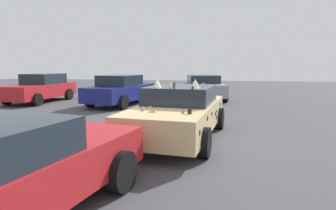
# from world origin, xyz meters

# --- Properties ---
(ground_plane) EXTENTS (60.00, 60.00, 0.00)m
(ground_plane) POSITION_xyz_m (0.00, 0.00, 0.00)
(ground_plane) COLOR #47474C
(art_car_decorated) EXTENTS (4.85, 2.48, 1.63)m
(art_car_decorated) POSITION_xyz_m (0.04, -0.00, 0.71)
(art_car_decorated) COLOR #D8BC7F
(art_car_decorated) RESTS_ON ground
(parked_sedan_row_back_center) EXTENTS (4.82, 2.70, 1.49)m
(parked_sedan_row_back_center) POSITION_xyz_m (6.03, 3.76, 0.74)
(parked_sedan_row_back_center) COLOR navy
(parked_sedan_row_back_center) RESTS_ON ground
(parked_sedan_near_left) EXTENTS (4.28, 2.73, 1.41)m
(parked_sedan_near_left) POSITION_xyz_m (8.91, -0.18, 0.72)
(parked_sedan_near_left) COLOR gray
(parked_sedan_near_left) RESTS_ON ground
(parked_sedan_near_right) EXTENTS (4.48, 2.11, 1.52)m
(parked_sedan_near_right) POSITION_xyz_m (6.32, 8.46, 0.75)
(parked_sedan_near_right) COLOR red
(parked_sedan_near_right) RESTS_ON ground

